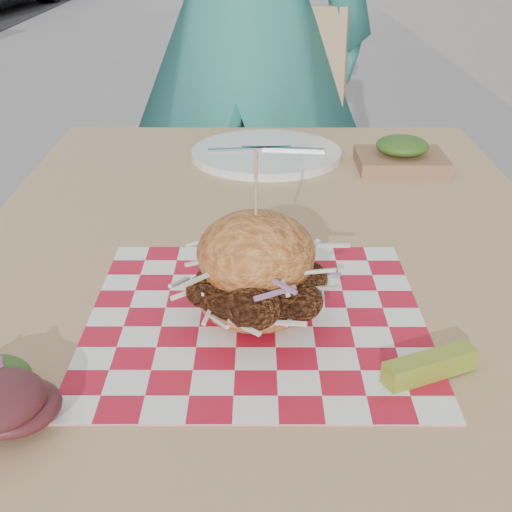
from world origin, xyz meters
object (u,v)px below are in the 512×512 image
at_px(sandwich, 256,274).
at_px(patio_chair, 274,171).
at_px(patio_table, 269,304).
at_px(diner, 243,32).

bearing_deg(sandwich, patio_chair, 87.64).
xyz_separation_m(patio_chair, sandwich, (-0.04, -1.08, 0.25)).
bearing_deg(patio_chair, sandwich, -76.52).
height_order(patio_chair, sandwich, patio_chair).
bearing_deg(patio_table, patio_chair, 88.29).
height_order(diner, patio_table, diner).
relative_size(patio_table, patio_chair, 1.26).
height_order(patio_table, sandwich, sandwich).
bearing_deg(sandwich, diner, 91.72).
distance_m(patio_chair, sandwich, 1.11).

